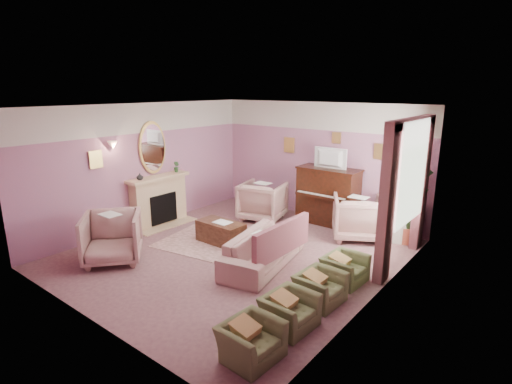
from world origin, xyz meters
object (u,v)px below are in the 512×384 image
Objects in this scene: floral_armchair_front at (112,235)px; piano at (328,197)px; olive_chair_b at (290,306)px; coffee_table at (221,232)px; floral_armchair_left at (263,199)px; side_table at (400,224)px; sofa at (264,243)px; floral_armchair_right at (357,215)px; television at (329,157)px; olive_chair_d at (345,265)px; olive_chair_a at (251,335)px; olive_chair_c at (320,283)px.

piano is at bearing 64.68° from floral_armchair_front.
coffee_table is at bearing 149.59° from olive_chair_b.
side_table is (3.09, 0.69, -0.16)m from floral_armchair_left.
floral_armchair_left is at bearing 131.86° from olive_chair_b.
floral_armchair_right reaches higher than sofa.
olive_chair_b reaches higher than coffee_table.
side_table is (0.07, 4.06, 0.05)m from olive_chair_b.
television is at bearing -179.75° from side_table.
floral_armchair_right is 3.70m from olive_chair_b.
television is 4.57m from olive_chair_b.
olive_chair_a is at bearing -90.00° from olive_chair_d.
piano is at bearing 90.00° from television.
sofa reaches higher than olive_chair_b.
olive_chair_d is (0.00, 2.46, 0.00)m from olive_chair_a.
floral_armchair_right is 0.89m from side_table.
television is 3.20m from olive_chair_d.
piano is at bearing 178.59° from side_table.
coffee_table is at bearing -139.59° from side_table.
television is 1.14× the size of olive_chair_c.
television is at bearing 124.47° from olive_chair_d.
piano is 1.40× the size of coffee_table.
olive_chair_a is at bearing -71.21° from television.
television reaches higher than olive_chair_d.
floral_armchair_left and floral_armchair_right have the same top height.
olive_chair_d is (1.66, -2.42, -1.30)m from television.
olive_chair_b is (1.66, -4.06, -1.30)m from television.
television is (0.00, -0.05, 0.95)m from piano.
olive_chair_c and olive_chair_d have the same top height.
coffee_table is 3.71m from olive_chair_a.
floral_armchair_left is at bearing -167.49° from side_table.
olive_chair_a is at bearing -90.00° from olive_chair_b.
floral_armchair_left is 1.00× the size of floral_armchair_front.
olive_chair_c is (1.66, -3.29, -0.35)m from piano.
coffee_table is 3.75m from side_table.
floral_armchair_front reaches higher than olive_chair_b.
olive_chair_c is (2.79, -0.81, 0.08)m from coffee_table.
piano is 4.44m from olive_chair_b.
olive_chair_a is at bearing -41.39° from coffee_table.
sofa is 2.78m from floral_armchair_front.
floral_armchair_front is at bearing -116.38° from coffee_table.
sofa is at bearing 123.87° from olive_chair_a.
olive_chair_b is at bearing -42.65° from sofa.
piano reaches higher than side_table.
television is at bearing 112.24° from olive_chair_b.
floral_armchair_left reaches higher than coffee_table.
side_table is at bearing 30.02° from floral_armchair_right.
piano is 2.80m from sofa.
piano is at bearing 116.78° from olive_chair_c.
side_table is (0.07, 3.24, 0.05)m from olive_chair_c.
piano reaches higher than floral_armchair_front.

